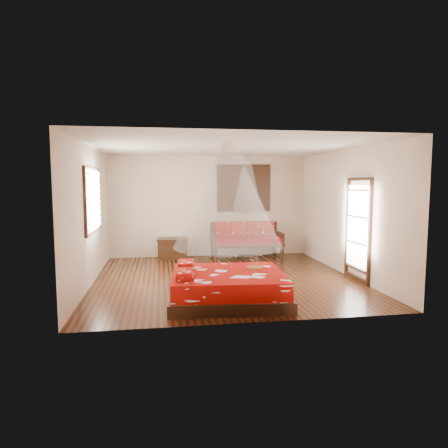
{
  "coord_description": "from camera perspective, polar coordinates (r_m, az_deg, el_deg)",
  "views": [
    {
      "loc": [
        -1.33,
        -8.32,
        2.07
      ],
      "look_at": [
        0.03,
        0.29,
        1.15
      ],
      "focal_mm": 32.0,
      "sensor_mm": 36.0,
      "label": 1
    }
  ],
  "objects": [
    {
      "name": "room",
      "position": [
        8.45,
        0.12,
        1.48
      ],
      "size": [
        5.54,
        5.54,
        2.84
      ],
      "color": "black",
      "rests_on": "ground"
    },
    {
      "name": "bed",
      "position": [
        7.05,
        0.43,
        -8.92
      ],
      "size": [
        2.14,
        1.97,
        0.63
      ],
      "rotation": [
        0.0,
        0.0,
        -0.08
      ],
      "color": "black",
      "rests_on": "floor"
    },
    {
      "name": "daybed",
      "position": [
        11.06,
        3.16,
        -2.03
      ],
      "size": [
        1.92,
        0.86,
        0.97
      ],
      "color": "black",
      "rests_on": "floor"
    },
    {
      "name": "storage_chest",
      "position": [
        10.92,
        -7.4,
        -3.45
      ],
      "size": [
        0.82,
        0.6,
        0.56
      ],
      "rotation": [
        0.0,
        0.0,
        -0.0
      ],
      "color": "black",
      "rests_on": "floor"
    },
    {
      "name": "shutter_panel",
      "position": [
        11.28,
        2.85,
        5.15
      ],
      "size": [
        1.52,
        0.06,
        1.32
      ],
      "color": "black",
      "rests_on": "wall_back"
    },
    {
      "name": "window_left",
      "position": [
        8.64,
        -18.18,
        3.27
      ],
      "size": [
        0.1,
        1.74,
        1.34
      ],
      "color": "black",
      "rests_on": "wall_left"
    },
    {
      "name": "glazed_door",
      "position": [
        8.77,
        18.57,
        -0.84
      ],
      "size": [
        0.08,
        1.02,
        2.16
      ],
      "color": "black",
      "rests_on": "floor"
    },
    {
      "name": "wine_tray",
      "position": [
        7.32,
        4.37,
        -5.87
      ],
      "size": [
        0.29,
        0.29,
        0.23
      ],
      "rotation": [
        0.0,
        0.0,
        -0.19
      ],
      "color": "brown",
      "rests_on": "bed"
    },
    {
      "name": "mosquito_net_main",
      "position": [
        6.82,
        0.58,
        4.18
      ],
      "size": [
        1.89,
        1.89,
        1.8
      ],
      "primitive_type": "cone",
      "color": "silver",
      "rests_on": "ceiling"
    },
    {
      "name": "mosquito_net_daybed",
      "position": [
        10.82,
        3.36,
        5.64
      ],
      "size": [
        0.84,
        0.84,
        1.5
      ],
      "primitive_type": "cone",
      "color": "silver",
      "rests_on": "ceiling"
    }
  ]
}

